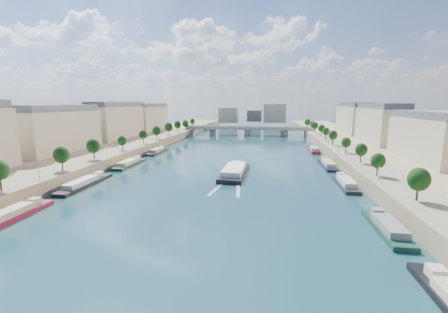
% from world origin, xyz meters
% --- Properties ---
extents(ground, '(700.00, 700.00, 0.00)m').
position_xyz_m(ground, '(0.00, 100.00, 0.00)').
color(ground, '#0C2837').
rests_on(ground, ground).
extents(quay_left, '(44.00, 520.00, 5.00)m').
position_xyz_m(quay_left, '(-72.00, 100.00, 2.50)').
color(quay_left, '#9E8460').
rests_on(quay_left, ground).
extents(quay_right, '(44.00, 520.00, 5.00)m').
position_xyz_m(quay_right, '(72.00, 100.00, 2.50)').
color(quay_right, '#9E8460').
rests_on(quay_right, ground).
extents(pave_left, '(14.00, 520.00, 0.10)m').
position_xyz_m(pave_left, '(-57.00, 100.00, 5.05)').
color(pave_left, gray).
rests_on(pave_left, quay_left).
extents(pave_right, '(14.00, 520.00, 0.10)m').
position_xyz_m(pave_right, '(57.00, 100.00, 5.05)').
color(pave_right, gray).
rests_on(pave_right, quay_right).
extents(trees_left, '(4.80, 268.80, 8.26)m').
position_xyz_m(trees_left, '(-55.00, 102.00, 10.48)').
color(trees_left, '#382B1E').
rests_on(trees_left, ground).
extents(trees_right, '(4.80, 268.80, 8.26)m').
position_xyz_m(trees_right, '(55.00, 110.00, 10.48)').
color(trees_right, '#382B1E').
rests_on(trees_right, ground).
extents(lamps_left, '(0.36, 200.36, 4.28)m').
position_xyz_m(lamps_left, '(-52.50, 90.00, 7.78)').
color(lamps_left, black).
rests_on(lamps_left, ground).
extents(lamps_right, '(0.36, 200.36, 4.28)m').
position_xyz_m(lamps_right, '(52.50, 105.00, 7.78)').
color(lamps_right, black).
rests_on(lamps_right, ground).
extents(buildings_left, '(16.00, 226.00, 23.20)m').
position_xyz_m(buildings_left, '(-85.00, 112.00, 16.45)').
color(buildings_left, '#B8AC8D').
rests_on(buildings_left, ground).
extents(buildings_right, '(16.00, 226.00, 23.20)m').
position_xyz_m(buildings_right, '(85.00, 112.00, 16.45)').
color(buildings_right, '#B8AC8D').
rests_on(buildings_right, ground).
extents(skyline, '(79.00, 42.00, 22.00)m').
position_xyz_m(skyline, '(3.19, 319.52, 14.66)').
color(skyline, '#B8AC8D').
rests_on(skyline, ground).
extents(bridge, '(112.00, 12.00, 8.15)m').
position_xyz_m(bridge, '(0.00, 215.68, 5.08)').
color(bridge, '#C1B79E').
rests_on(bridge, ground).
extents(tour_barge, '(10.00, 32.13, 4.33)m').
position_xyz_m(tour_barge, '(4.87, 66.62, 1.28)').
color(tour_barge, black).
rests_on(tour_barge, ground).
extents(wake, '(10.76, 26.00, 0.04)m').
position_xyz_m(wake, '(4.87, 50.13, 0.02)').
color(wake, silver).
rests_on(wake, ground).
extents(moored_barges_left, '(5.00, 158.40, 3.60)m').
position_xyz_m(moored_barges_left, '(-45.50, 46.70, 0.84)').
color(moored_barges_left, '#191F37').
rests_on(moored_barges_left, ground).
extents(moored_barges_right, '(5.00, 161.87, 3.60)m').
position_xyz_m(moored_barges_right, '(45.50, 56.74, 0.84)').
color(moored_barges_right, black).
rests_on(moored_barges_right, ground).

